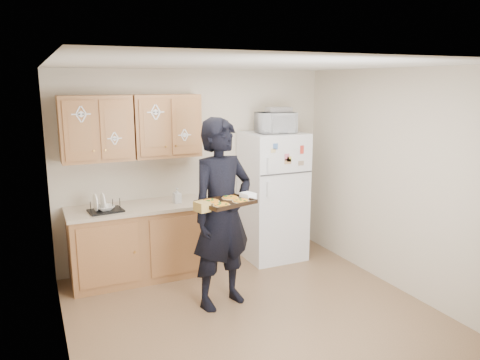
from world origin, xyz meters
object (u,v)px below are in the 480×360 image
person (222,214)px  microwave (276,123)px  refrigerator (273,196)px  dish_rack (105,205)px  baking_tray (226,203)px

person → microwave: (1.14, 0.96, 0.83)m
refrigerator → dish_rack: 2.18m
dish_rack → baking_tray: bearing=-52.7°
refrigerator → person: size_ratio=0.85×
refrigerator → microwave: microwave is taller
baking_tray → dish_rack: size_ratio=1.36×
refrigerator → dish_rack: bearing=-179.0°
baking_tray → microwave: microwave is taller
baking_tray → dish_rack: baking_tray is taller
refrigerator → baking_tray: (-1.22, -1.30, 0.35)m
microwave → dish_rack: bearing=-174.4°
refrigerator → baking_tray: bearing=-133.3°
refrigerator → person: (-1.14, -1.01, 0.15)m
baking_tray → microwave: (1.22, 1.25, 0.63)m
person → microwave: size_ratio=4.19×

